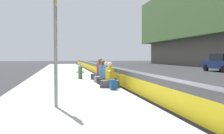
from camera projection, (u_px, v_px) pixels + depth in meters
ground_plane at (170, 110)px, 7.17m from camera, size 160.00×160.00×0.00m
sidewalk_strip at (71, 111)px, 6.67m from camera, size 80.00×4.40×0.14m
jersey_barrier at (170, 95)px, 7.15m from camera, size 76.00×0.45×0.85m
route_sign_post at (56, 27)px, 6.82m from camera, size 0.44×0.09×3.60m
fire_hydrant at (80, 71)px, 15.61m from camera, size 0.26×0.46×0.88m
seated_person_foreground at (110, 79)px, 11.28m from camera, size 0.84×0.92×1.08m
seated_person_middle at (106, 77)px, 12.52m from camera, size 0.73×0.83×1.08m
seated_person_rear at (103, 75)px, 13.49m from camera, size 0.74×0.86×1.14m
seated_person_far at (100, 73)px, 14.95m from camera, size 0.95×1.04×1.21m
backpack at (113, 85)px, 10.46m from camera, size 0.32×0.28×0.40m
parked_car_fourth at (223, 63)px, 24.87m from camera, size 4.53×2.00×1.71m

